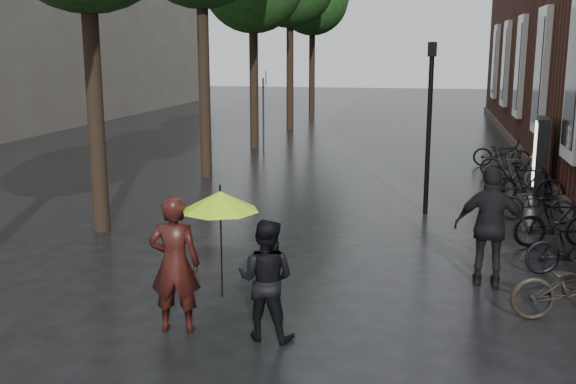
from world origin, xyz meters
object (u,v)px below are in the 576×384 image
(pedestrian_walking, at_px, (491,227))
(ad_lightbox, at_px, (540,155))
(person_burgundy, at_px, (175,264))
(person_black, at_px, (266,280))
(parked_bicycles, at_px, (529,193))
(lamp_post, at_px, (430,111))

(pedestrian_walking, height_order, ad_lightbox, ad_lightbox)
(ad_lightbox, bearing_deg, person_burgundy, -113.51)
(person_black, distance_m, pedestrian_walking, 3.94)
(parked_bicycles, distance_m, ad_lightbox, 2.64)
(pedestrian_walking, bearing_deg, person_burgundy, 35.81)
(pedestrian_walking, relative_size, parked_bicycles, 0.14)
(parked_bicycles, height_order, ad_lightbox, ad_lightbox)
(person_burgundy, bearing_deg, lamp_post, -122.42)
(pedestrian_walking, bearing_deg, parked_bicycles, -100.94)
(person_burgundy, bearing_deg, person_black, 171.39)
(person_black, distance_m, parked_bicycles, 8.72)
(pedestrian_walking, bearing_deg, lamp_post, -74.50)
(ad_lightbox, bearing_deg, pedestrian_walking, -96.76)
(person_black, relative_size, lamp_post, 0.41)
(lamp_post, bearing_deg, pedestrian_walking, -77.54)
(parked_bicycles, bearing_deg, pedestrian_walking, -103.98)
(person_burgundy, height_order, lamp_post, lamp_post)
(person_burgundy, height_order, parked_bicycles, person_burgundy)
(ad_lightbox, bearing_deg, person_black, -108.21)
(ad_lightbox, bearing_deg, parked_bicycles, -95.64)
(lamp_post, bearing_deg, ad_lightbox, 46.59)
(ad_lightbox, xyz_separation_m, lamp_post, (-2.81, -2.97, 1.32))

